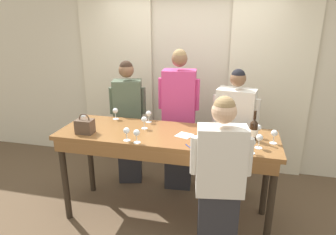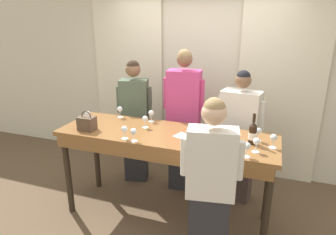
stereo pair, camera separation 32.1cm
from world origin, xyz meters
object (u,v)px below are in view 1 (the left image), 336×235
Objects in this scene: tasting_bar at (166,145)px; guest_pink_top at (178,121)px; wine_glass_by_bottle at (84,117)px; host_pouring at (220,184)px; wine_glass_center_left at (259,138)px; wine_glass_near_host at (137,133)px; wine_glass_front_mid at (274,134)px; wine_glass_front_right at (149,114)px; handbag at (85,126)px; wine_glass_center_mid at (144,120)px; wine_glass_back_right at (127,131)px; wine_glass_back_mid at (115,111)px; wine_glass_center_right at (209,128)px; guest_cream_sweater at (234,135)px; wine_bottle at (254,130)px; wine_glass_back_left at (252,143)px; guest_olive_jacket at (129,122)px; wine_glass_front_left at (258,128)px.

guest_pink_top reaches higher than tasting_bar.
host_pouring is (1.58, -0.59, -0.29)m from wine_glass_by_bottle.
wine_glass_center_left is 0.60m from host_pouring.
wine_glass_by_bottle is at bearing 156.29° from wine_glass_near_host.
wine_glass_front_mid is 0.09× the size of host_pouring.
wine_glass_front_right is at bearing 159.58° from wine_glass_center_left.
wine_glass_front_right is (0.56, 0.49, 0.02)m from handbag.
handbag is 0.25m from wine_glass_by_bottle.
wine_glass_center_mid is 0.37m from wine_glass_back_right.
host_pouring reaches higher than wine_glass_near_host.
wine_glass_center_mid is (0.57, 0.27, 0.02)m from handbag.
wine_glass_back_mid is (-1.79, 0.32, 0.00)m from wine_glass_front_mid.
guest_cream_sweater is (0.25, 0.66, -0.32)m from wine_glass_center_right.
handbag is 0.13× the size of guest_cream_sweater.
host_pouring is (0.16, -0.59, -0.29)m from wine_glass_center_right.
wine_bottle is 2.22× the size of wine_glass_center_right.
handbag reaches higher than wine_glass_front_right.
tasting_bar is 16.78× the size of wine_glass_center_mid.
tasting_bar is at bearing 11.61° from handbag.
wine_glass_back_right is at bearing -25.39° from wine_glass_by_bottle.
wine_glass_back_left is 1.00× the size of wine_glass_back_mid.
guest_olive_jacket is (-0.69, 0.69, -0.04)m from tasting_bar.
handbag is 0.91m from guest_olive_jacket.
wine_glass_front_left is 1.24m from wine_glass_front_right.
wine_glass_by_bottle is (-0.68, -0.28, 0.00)m from wine_glass_front_right.
guest_olive_jacket is (0.15, 0.87, -0.24)m from handbag.
host_pouring is (-0.32, -0.42, -0.29)m from wine_glass_center_left.
wine_glass_by_bottle is at bearing 154.61° from wine_glass_back_right.
wine_glass_center_mid and wine_glass_back_left have the same top height.
wine_bottle is 2.22× the size of wine_glass_back_mid.
wine_glass_front_mid and wine_glass_center_mid have the same top height.
wine_glass_by_bottle is at bearing -157.94° from wine_glass_front_right.
wine_glass_center_mid is 0.09× the size of host_pouring.
wine_glass_back_left and wine_glass_near_host have the same top height.
wine_glass_back_left is 1.68m from wine_glass_back_mid.
guest_pink_top is at bearing 138.49° from wine_glass_center_left.
guest_olive_jacket is at bearing 158.82° from wine_glass_front_mid.
wine_bottle is 1.62m from wine_glass_back_mid.
wine_glass_front_left is 1.00× the size of wine_glass_by_bottle.
wine_glass_center_right is at bearing -5.11° from wine_glass_center_mid.
handbag is (-0.84, -0.17, 0.20)m from tasting_bar.
tasting_bar is 0.97m from wine_glass_front_left.
wine_glass_front_left is (1.78, 0.30, 0.02)m from handbag.
wine_glass_back_mid is at bearing -165.38° from guest_cream_sweater.
wine_glass_back_left is at bearing -27.10° from wine_glass_front_right.
wine_glass_center_mid is 0.49m from wine_glass_back_mid.
wine_glass_front_mid is at bearing 10.78° from wine_glass_back_right.
guest_olive_jacket is (-1.55, 0.97, -0.26)m from wine_glass_back_left.
guest_olive_jacket reaches higher than wine_glass_back_mid.
handbag is 1.71m from wine_glass_back_left.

